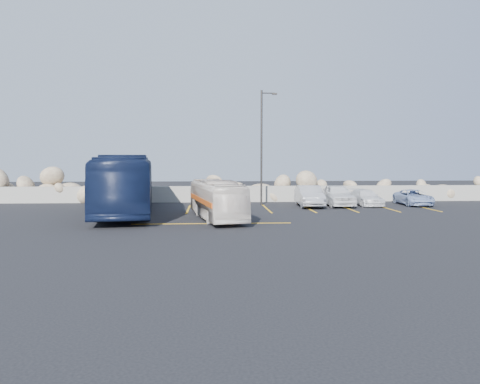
{
  "coord_description": "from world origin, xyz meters",
  "views": [
    {
      "loc": [
        -1.03,
        -23.12,
        3.24
      ],
      "look_at": [
        0.66,
        4.0,
        1.32
      ],
      "focal_mm": 35.0,
      "sensor_mm": 36.0,
      "label": 1
    }
  ],
  "objects": [
    {
      "name": "car_c",
      "position": [
        9.73,
        8.75,
        0.55
      ],
      "size": [
        1.83,
        3.88,
        1.09
      ],
      "primitive_type": "imported",
      "rotation": [
        0.0,
        0.0,
        0.08
      ],
      "color": "white",
      "rests_on": "ground"
    },
    {
      "name": "parking_lines",
      "position": [
        4.64,
        5.57,
        0.01
      ],
      "size": [
        18.16,
        9.36,
        0.01
      ],
      "color": "gold",
      "rests_on": "ground"
    },
    {
      "name": "car_a",
      "position": [
        7.68,
        8.57,
        0.74
      ],
      "size": [
        1.77,
        4.37,
        1.49
      ],
      "primitive_type": "imported",
      "rotation": [
        0.0,
        0.0,
        -0.0
      ],
      "color": "white",
      "rests_on": "ground"
    },
    {
      "name": "tour_coach",
      "position": [
        -6.04,
        4.65,
        1.73
      ],
      "size": [
        4.36,
        12.69,
        3.46
      ],
      "primitive_type": "imported",
      "rotation": [
        0.0,
        0.0,
        0.12
      ],
      "color": "#0F1833",
      "rests_on": "ground"
    },
    {
      "name": "riprap_pile",
      "position": [
        0.0,
        13.2,
        1.3
      ],
      "size": [
        54.0,
        2.8,
        2.6
      ],
      "primitive_type": null,
      "color": "tan",
      "rests_on": "ground"
    },
    {
      "name": "ground",
      "position": [
        0.0,
        0.0,
        0.0
      ],
      "size": [
        90.0,
        90.0,
        0.0
      ],
      "primitive_type": "plane",
      "color": "black",
      "rests_on": "ground"
    },
    {
      "name": "lamppost",
      "position": [
        2.56,
        9.5,
        4.3
      ],
      "size": [
        1.14,
        0.18,
        8.0
      ],
      "color": "#2B2826",
      "rests_on": "ground"
    },
    {
      "name": "car_b",
      "position": [
        5.65,
        8.26,
        0.71
      ],
      "size": [
        1.68,
        4.39,
        1.43
      ],
      "primitive_type": "imported",
      "rotation": [
        0.0,
        0.0,
        -0.04
      ],
      "color": "#A9A9AE",
      "rests_on": "ground"
    },
    {
      "name": "seawall",
      "position": [
        0.0,
        12.0,
        0.6
      ],
      "size": [
        60.0,
        0.4,
        1.2
      ],
      "primitive_type": "cube",
      "color": "gray",
      "rests_on": "ground"
    },
    {
      "name": "vintage_bus",
      "position": [
        -0.73,
        2.03,
        1.05
      ],
      "size": [
        3.13,
        7.77,
        2.11
      ],
      "primitive_type": "imported",
      "rotation": [
        0.0,
        0.0,
        0.18
      ],
      "color": "silver",
      "rests_on": "ground"
    },
    {
      "name": "car_d",
      "position": [
        13.17,
        8.75,
        0.54
      ],
      "size": [
        1.97,
        3.97,
        1.08
      ],
      "primitive_type": "imported",
      "rotation": [
        0.0,
        0.0,
        -0.04
      ],
      "color": "#91A5CE",
      "rests_on": "ground"
    }
  ]
}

